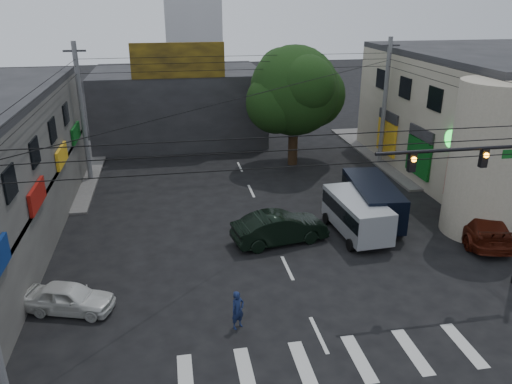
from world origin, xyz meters
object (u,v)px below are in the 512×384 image
object	(u,v)px
dark_sedan	(280,228)
utility_pole_far_left	(83,114)
traffic_officer	(238,310)
traffic_gantry	(498,182)
silver_minivan	(357,217)
utility_pole_far_right	(385,103)
white_compact	(69,298)
street_tree	(294,91)
maroon_sedan	(478,223)
navy_van	(372,202)

from	to	relation	value
dark_sedan	utility_pole_far_left	bearing A→B (deg)	33.12
traffic_officer	dark_sedan	bearing A→B (deg)	34.08
traffic_gantry	utility_pole_far_left	world-z (taller)	utility_pole_far_left
silver_minivan	dark_sedan	bearing A→B (deg)	88.25
utility_pole_far_right	dark_sedan	world-z (taller)	utility_pole_far_right
white_compact	traffic_officer	size ratio (longest dim) A/B	2.45
street_tree	utility_pole_far_right	xyz separation A→B (m)	(6.50, -1.00, -0.87)
utility_pole_far_right	silver_minivan	bearing A→B (deg)	-118.67
traffic_officer	traffic_gantry	bearing A→B (deg)	-25.47
maroon_sedan	silver_minivan	bearing A→B (deg)	0.85
dark_sedan	navy_van	size ratio (longest dim) A/B	0.89
white_compact	traffic_officer	world-z (taller)	traffic_officer
utility_pole_far_right	street_tree	bearing A→B (deg)	171.25
utility_pole_far_right	traffic_officer	world-z (taller)	utility_pole_far_right
utility_pole_far_left	silver_minivan	bearing A→B (deg)	-37.04
street_tree	utility_pole_far_left	bearing A→B (deg)	-176.05
navy_van	traffic_officer	size ratio (longest dim) A/B	3.70
street_tree	maroon_sedan	distance (m)	15.81
utility_pole_far_right	white_compact	distance (m)	25.64
street_tree	maroon_sedan	size ratio (longest dim) A/B	1.49
traffic_gantry	maroon_sedan	world-z (taller)	traffic_gantry
utility_pole_far_right	navy_van	distance (m)	11.29
maroon_sedan	traffic_officer	size ratio (longest dim) A/B	3.76
navy_van	street_tree	bearing A→B (deg)	15.63
street_tree	traffic_officer	bearing A→B (deg)	-109.95
traffic_gantry	maroon_sedan	distance (m)	6.53
white_compact	navy_van	xyz separation A→B (m)	(15.18, 6.07, 0.51)
traffic_gantry	silver_minivan	xyz separation A→B (m)	(-3.46, 5.79, -3.80)
traffic_gantry	street_tree	bearing A→B (deg)	101.99
street_tree	navy_van	size ratio (longest dim) A/B	1.52
traffic_gantry	dark_sedan	size ratio (longest dim) A/B	1.42
street_tree	silver_minivan	world-z (taller)	street_tree
street_tree	dark_sedan	bearing A→B (deg)	-106.99
traffic_gantry	utility_pole_far_left	distance (m)	25.00
traffic_gantry	silver_minivan	size ratio (longest dim) A/B	1.47
white_compact	silver_minivan	world-z (taller)	silver_minivan
dark_sedan	traffic_officer	size ratio (longest dim) A/B	3.28
silver_minivan	traffic_officer	bearing A→B (deg)	129.52
dark_sedan	silver_minivan	distance (m)	4.15
white_compact	traffic_gantry	bearing A→B (deg)	-76.60
street_tree	white_compact	bearing A→B (deg)	-128.54
traffic_gantry	dark_sedan	xyz separation A→B (m)	(-7.60, 5.66, -4.03)
street_tree	white_compact	size ratio (longest dim) A/B	2.29
dark_sedan	white_compact	bearing A→B (deg)	104.43
street_tree	utility_pole_far_right	bearing A→B (deg)	-8.75
utility_pole_far_left	dark_sedan	size ratio (longest dim) A/B	1.81
dark_sedan	white_compact	size ratio (longest dim) A/B	1.34
maroon_sedan	street_tree	bearing A→B (deg)	-50.73
traffic_gantry	navy_van	world-z (taller)	traffic_gantry
silver_minivan	navy_van	size ratio (longest dim) A/B	0.86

